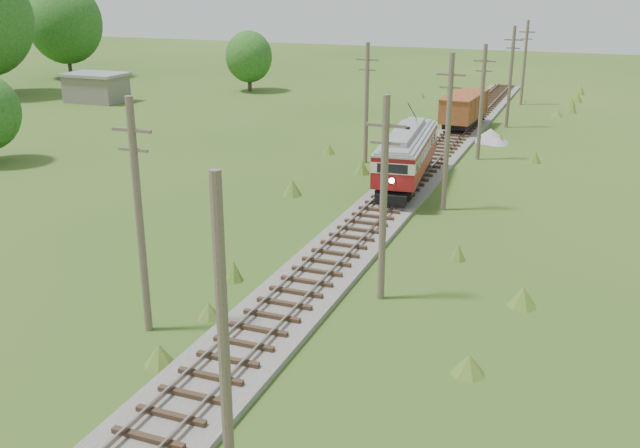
% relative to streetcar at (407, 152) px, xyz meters
% --- Properties ---
extents(railbed_main, '(3.60, 96.00, 0.57)m').
position_rel_streetcar_xyz_m(railbed_main, '(-0.00, -0.51, -2.21)').
color(railbed_main, '#605B54').
rests_on(railbed_main, ground).
extents(streetcar, '(3.67, 11.13, 5.04)m').
position_rel_streetcar_xyz_m(streetcar, '(0.00, 0.00, 0.00)').
color(streetcar, black).
rests_on(streetcar, ground).
extents(gondola, '(3.05, 8.17, 2.67)m').
position_rel_streetcar_xyz_m(gondola, '(-0.00, 19.73, -0.40)').
color(gondola, black).
rests_on(gondola, ground).
extents(gravel_pile, '(3.03, 3.21, 1.10)m').
position_rel_streetcar_xyz_m(gravel_pile, '(3.05, 15.82, -1.89)').
color(gravel_pile, gray).
rests_on(gravel_pile, ground).
extents(utility_pole_r_1, '(0.30, 0.30, 8.80)m').
position_rel_streetcar_xyz_m(utility_pole_r_1, '(3.10, -29.51, 2.00)').
color(utility_pole_r_1, brown).
rests_on(utility_pole_r_1, ground).
extents(utility_pole_r_2, '(1.60, 0.30, 8.60)m').
position_rel_streetcar_xyz_m(utility_pole_r_2, '(3.30, -16.51, 2.02)').
color(utility_pole_r_2, brown).
rests_on(utility_pole_r_2, ground).
extents(utility_pole_r_3, '(1.60, 0.30, 9.00)m').
position_rel_streetcar_xyz_m(utility_pole_r_3, '(3.20, -3.51, 2.22)').
color(utility_pole_r_3, brown).
rests_on(utility_pole_r_3, ground).
extents(utility_pole_r_4, '(1.60, 0.30, 8.40)m').
position_rel_streetcar_xyz_m(utility_pole_r_4, '(3.00, 9.49, 1.92)').
color(utility_pole_r_4, brown).
rests_on(utility_pole_r_4, ground).
extents(utility_pole_r_5, '(1.60, 0.30, 8.90)m').
position_rel_streetcar_xyz_m(utility_pole_r_5, '(3.40, 22.49, 2.17)').
color(utility_pole_r_5, brown).
rests_on(utility_pole_r_5, ground).
extents(utility_pole_r_6, '(1.60, 0.30, 8.70)m').
position_rel_streetcar_xyz_m(utility_pole_r_6, '(3.20, 35.49, 2.07)').
color(utility_pole_r_6, brown).
rests_on(utility_pole_r_6, ground).
extents(utility_pole_l_a, '(1.60, 0.30, 9.00)m').
position_rel_streetcar_xyz_m(utility_pole_l_a, '(-4.20, -22.51, 2.22)').
color(utility_pole_l_a, brown).
rests_on(utility_pole_l_a, ground).
extents(utility_pole_l_b, '(1.60, 0.30, 8.60)m').
position_rel_streetcar_xyz_m(utility_pole_l_b, '(-4.50, 5.49, 2.02)').
color(utility_pole_l_b, brown).
rests_on(utility_pole_l_b, ground).
extents(tree_left_5, '(9.66, 9.66, 12.44)m').
position_rel_streetcar_xyz_m(tree_left_5, '(-56.00, 35.49, 4.72)').
color(tree_left_5, '#38281C').
rests_on(tree_left_5, ground).
extents(tree_mid_a, '(5.46, 5.46, 7.03)m').
position_rel_streetcar_xyz_m(tree_mid_a, '(-28.00, 33.49, 1.62)').
color(tree_mid_a, '#38281C').
rests_on(tree_mid_a, ground).
extents(shed, '(6.40, 4.40, 3.10)m').
position_rel_streetcar_xyz_m(shed, '(-40.00, 20.49, -0.83)').
color(shed, slate).
rests_on(shed, ground).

